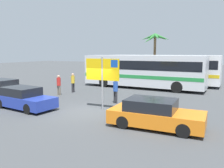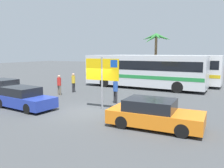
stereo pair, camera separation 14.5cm
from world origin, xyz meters
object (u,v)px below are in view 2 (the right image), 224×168
car_silver (4,88)px  car_blue (24,98)px  bus_rear_coach (163,68)px  pedestrian_crossing_lot (73,81)px  ferry_sign (103,72)px  bus_front_coach (143,70)px  pedestrian_near_sign (115,89)px  car_orange (154,114)px  pedestrian_by_bus (59,83)px

car_silver → car_blue: 5.22m
bus_rear_coach → pedestrian_crossing_lot: 10.24m
ferry_sign → bus_rear_coach: bearing=86.7°
bus_front_coach → bus_rear_coach: size_ratio=1.00×
car_silver → pedestrian_near_sign: pedestrian_near_sign is taller
car_orange → car_blue: size_ratio=1.01×
bus_front_coach → car_blue: bearing=-107.4°
bus_rear_coach → car_blue: 15.51m
pedestrian_near_sign → pedestrian_by_bus: 5.46m
bus_rear_coach → car_orange: (3.92, -14.48, -1.15)m
car_silver → bus_rear_coach: bearing=56.1°
bus_front_coach → ferry_sign: ferry_sign is taller
pedestrian_by_bus → pedestrian_crossing_lot: bearing=164.1°
bus_front_coach → pedestrian_by_bus: bearing=-123.9°
bus_front_coach → pedestrian_crossing_lot: size_ratio=6.99×
bus_front_coach → pedestrian_by_bus: (-4.58, -6.80, -0.82)m
car_silver → pedestrian_crossing_lot: (3.89, 3.94, 0.35)m
car_silver → pedestrian_crossing_lot: size_ratio=2.51×
car_blue → pedestrian_by_bus: size_ratio=2.65×
car_blue → pedestrian_crossing_lot: size_ratio=2.61×
pedestrian_near_sign → pedestrian_crossing_lot: pedestrian_near_sign is taller
ferry_sign → car_silver: bearing=176.1°
car_orange → pedestrian_by_bus: (-9.41, 4.14, 0.33)m
pedestrian_near_sign → pedestrian_crossing_lot: bearing=83.1°
bus_rear_coach → pedestrian_crossing_lot: (-5.31, -8.72, -0.80)m
pedestrian_by_bus → bus_front_coach: bearing=136.4°
car_blue → pedestrian_crossing_lot: bearing=102.5°
ferry_sign → car_blue: (-4.53, -2.11, -1.69)m
pedestrian_near_sign → pedestrian_by_bus: pedestrian_near_sign is taller
car_blue → pedestrian_by_bus: pedestrian_by_bus is taller
ferry_sign → bus_front_coach: bearing=92.6°
ferry_sign → car_orange: size_ratio=0.73×
bus_front_coach → pedestrian_near_sign: bearing=-83.2°
bus_front_coach → pedestrian_near_sign: bus_front_coach is taller
pedestrian_crossing_lot → pedestrian_near_sign: bearing=167.7°
ferry_sign → car_silver: (-9.28, 0.04, -1.69)m
pedestrian_by_bus → ferry_sign: bearing=57.4°
car_orange → bus_front_coach: bearing=110.7°
car_silver → car_blue: same height
ferry_sign → car_blue: bearing=-158.7°
bus_rear_coach → ferry_sign: 12.72m
ferry_sign → pedestrian_crossing_lot: ferry_sign is taller
car_orange → car_silver: bearing=169.0°
pedestrian_crossing_lot → bus_front_coach: bearing=-121.0°
car_blue → pedestrian_near_sign: 5.95m
bus_rear_coach → pedestrian_crossing_lot: size_ratio=6.99×
pedestrian_near_sign → car_blue: bearing=147.1°
bus_rear_coach → car_blue: (-4.44, -14.81, -1.15)m
bus_rear_coach → pedestrian_near_sign: 10.84m
car_orange → car_blue: bearing=179.1°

